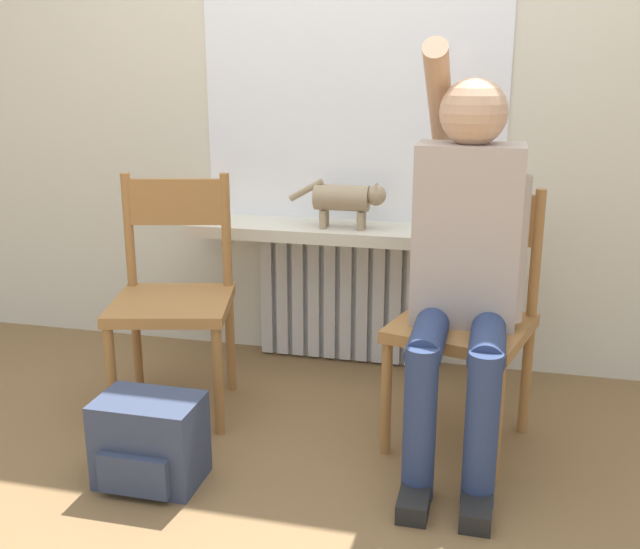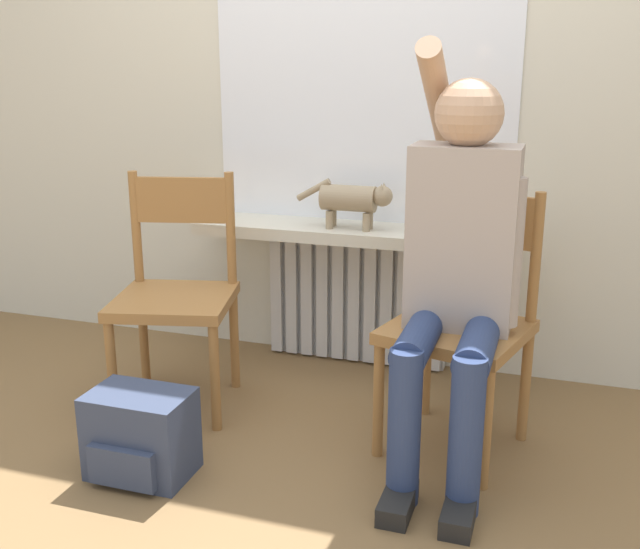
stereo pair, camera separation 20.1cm
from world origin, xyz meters
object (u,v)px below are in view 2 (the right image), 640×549
object	(u,v)px
chair_left	(176,290)
backpack	(140,435)
cat	(354,199)
person	(458,258)
chair_right	(462,320)

from	to	relation	value
chair_left	backpack	size ratio (longest dim) A/B	2.74
chair_left	cat	bearing A→B (deg)	26.67
chair_left	person	size ratio (longest dim) A/B	0.65
chair_left	cat	xyz separation A→B (m)	(0.56, 0.48, 0.30)
backpack	chair_right	bearing A→B (deg)	29.61
backpack	person	bearing A→B (deg)	24.85
chair_left	backpack	distance (m)	0.63
cat	backpack	bearing A→B (deg)	-112.52
chair_right	cat	distance (m)	0.76
chair_left	cat	distance (m)	0.79
chair_right	cat	xyz separation A→B (m)	(-0.51, 0.48, 0.30)
person	cat	world-z (taller)	person
person	backpack	world-z (taller)	person
person	backpack	xyz separation A→B (m)	(-0.92, -0.43, -0.55)
chair_left	chair_right	size ratio (longest dim) A/B	1.00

